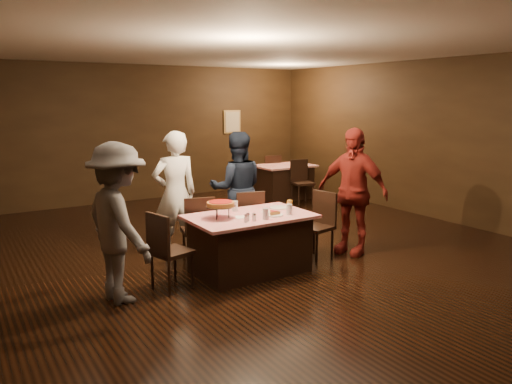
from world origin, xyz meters
The scene contains 23 objects.
room centered at (0.00, 0.01, 2.14)m, with size 10.00×10.04×3.02m.
main_table centered at (-0.57, -0.43, 0.39)m, with size 1.60×1.00×0.77m, color red.
back_table centered at (2.67, 3.40, 0.39)m, with size 1.30×0.90×0.77m, color #AE120B.
chair_far_left centered at (-0.97, 0.32, 0.47)m, with size 0.42×0.42×0.95m, color black.
chair_far_right centered at (-0.17, 0.32, 0.47)m, with size 0.42×0.42×0.95m, color black.
chair_end_left centered at (-1.67, -0.43, 0.47)m, with size 0.42×0.42×0.95m, color black.
chair_end_right centered at (0.53, -0.43, 0.47)m, with size 0.42×0.42×0.95m, color black.
chair_back_near centered at (2.67, 2.70, 0.47)m, with size 0.42×0.42×0.95m, color black.
chair_back_far centered at (2.67, 4.00, 0.47)m, with size 0.42×0.42×0.95m, color black.
diner_white_jacket centered at (-1.09, 0.79, 0.91)m, with size 0.66×0.43×1.82m, color white.
diner_navy_hoodie centered at (-0.05, 0.81, 0.88)m, with size 0.86×0.67×1.77m, color black.
diner_grey_knit centered at (-2.30, -0.46, 0.90)m, with size 1.17×0.67×1.81m, color #5C5C61.
diner_red_shirt centered at (1.13, -0.51, 0.93)m, with size 1.09×0.45×1.86m, color maroon.
pizza_stand centered at (-0.97, -0.38, 0.95)m, with size 0.38×0.38×0.22m.
plate_with_slice centered at (-0.32, -0.61, 0.80)m, with size 0.25×0.25×0.06m.
plate_empty centered at (-0.02, -0.28, 0.78)m, with size 0.25×0.25×0.01m, color white.
glass_front_left centered at (-0.52, -0.73, 0.84)m, with size 0.08×0.08×0.14m, color silver.
glass_front_right centered at (-0.12, -0.68, 0.84)m, with size 0.08×0.08×0.14m, color silver.
glass_amber centered at (0.03, -0.48, 0.84)m, with size 0.08×0.08×0.14m, color #BF7F26.
glass_back centered at (-0.62, -0.13, 0.84)m, with size 0.08×0.08×0.14m, color silver.
condiments centered at (-0.75, -0.71, 0.82)m, with size 0.17×0.10×0.09m.
napkin_center centered at (-0.27, -0.43, 0.77)m, with size 0.16×0.16×0.01m, color white.
napkin_left centered at (-0.72, -0.48, 0.77)m, with size 0.16×0.16×0.01m, color white.
Camera 1 is at (-3.85, -5.83, 2.27)m, focal length 35.00 mm.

